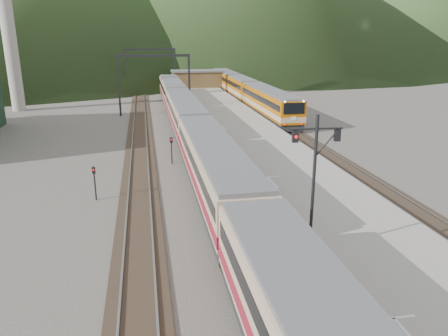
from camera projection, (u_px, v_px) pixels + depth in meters
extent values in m
cube|color=black|center=(188.00, 138.00, 45.61)|extent=(2.60, 200.00, 0.12)
cube|color=slate|center=(181.00, 137.00, 45.46)|extent=(0.10, 200.00, 0.14)
cube|color=slate|center=(195.00, 137.00, 45.71)|extent=(0.10, 200.00, 0.14)
cube|color=black|center=(140.00, 140.00, 44.75)|extent=(2.60, 200.00, 0.12)
cube|color=slate|center=(132.00, 139.00, 44.60)|extent=(0.10, 200.00, 0.14)
cube|color=slate|center=(147.00, 139.00, 44.85)|extent=(0.10, 200.00, 0.14)
cube|color=black|center=(293.00, 134.00, 47.60)|extent=(2.60, 200.00, 0.12)
cube|color=slate|center=(287.00, 133.00, 47.44)|extent=(0.10, 200.00, 0.14)
cube|color=slate|center=(299.00, 133.00, 47.69)|extent=(0.10, 200.00, 0.14)
cube|color=gray|center=(245.00, 136.00, 44.57)|extent=(8.00, 100.00, 1.00)
cube|color=black|center=(119.00, 86.00, 57.27)|extent=(0.25, 0.25, 8.00)
cube|color=black|center=(189.00, 84.00, 58.88)|extent=(0.25, 0.25, 8.00)
cube|color=black|center=(153.00, 56.00, 56.96)|extent=(9.30, 0.22, 0.35)
cube|color=black|center=(125.00, 71.00, 80.78)|extent=(0.25, 0.25, 8.00)
cube|color=black|center=(175.00, 70.00, 82.39)|extent=(0.25, 0.25, 8.00)
cube|color=black|center=(149.00, 49.00, 80.47)|extent=(9.30, 0.22, 0.35)
cube|color=brown|center=(197.00, 79.00, 81.63)|extent=(9.00, 4.00, 2.80)
cube|color=slate|center=(197.00, 71.00, 81.18)|extent=(9.40, 4.40, 0.30)
cone|color=#2E4F23|center=(372.00, 4.00, 217.15)|extent=(160.00, 160.00, 50.00)
cube|color=tan|center=(214.00, 167.00, 28.83)|extent=(2.96, 19.89, 3.61)
cube|color=tan|center=(185.00, 114.00, 48.01)|extent=(2.96, 19.89, 3.61)
cube|color=tan|center=(172.00, 91.00, 67.19)|extent=(2.96, 19.89, 3.61)
cube|color=#A85A04|center=(269.00, 103.00, 56.16)|extent=(2.86, 19.21, 3.49)
cube|color=#A85A04|center=(237.00, 86.00, 74.70)|extent=(2.86, 19.21, 3.49)
cube|color=#A85A04|center=(218.00, 76.00, 93.24)|extent=(2.86, 19.21, 3.49)
cylinder|color=black|center=(313.00, 187.00, 18.75)|extent=(0.14, 0.14, 6.31)
cube|color=black|center=(317.00, 129.00, 18.00)|extent=(2.20, 0.19, 0.07)
cube|color=black|center=(295.00, 136.00, 17.98)|extent=(0.26, 0.19, 0.50)
cube|color=black|center=(337.00, 135.00, 18.19)|extent=(0.26, 0.19, 0.50)
cylinder|color=black|center=(172.00, 152.00, 36.51)|extent=(0.10, 0.10, 2.00)
cube|color=black|center=(171.00, 140.00, 36.20)|extent=(0.25, 0.20, 0.45)
cylinder|color=black|center=(95.00, 186.00, 28.45)|extent=(0.10, 0.10, 2.00)
cube|color=black|center=(94.00, 170.00, 28.14)|extent=(0.24, 0.18, 0.45)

